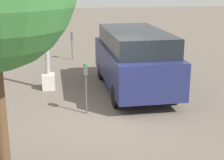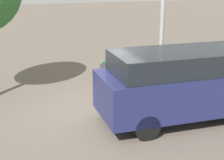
# 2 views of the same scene
# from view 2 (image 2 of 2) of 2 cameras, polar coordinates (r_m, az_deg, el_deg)

# --- Properties ---
(ground_plane) EXTENTS (80.00, 80.00, 0.00)m
(ground_plane) POSITION_cam_2_polar(r_m,az_deg,el_deg) (10.99, -2.85, -5.16)
(ground_plane) COLOR #60564C
(parking_meter_near) EXTENTS (0.21, 0.12, 1.50)m
(parking_meter_near) POSITION_cam_2_polar(r_m,az_deg,el_deg) (11.15, -1.47, 1.24)
(parking_meter_near) COLOR #4C4C4C
(parking_meter_near) RESTS_ON ground
(lamp_post) EXTENTS (0.44, 0.44, 5.21)m
(lamp_post) POSITION_cam_2_polar(r_m,az_deg,el_deg) (12.89, 8.20, 5.86)
(lamp_post) COLOR beige
(lamp_post) RESTS_ON ground
(parked_van) EXTENTS (5.05, 2.09, 2.11)m
(parked_van) POSITION_cam_2_polar(r_m,az_deg,el_deg) (10.21, 11.84, -0.44)
(parked_van) COLOR navy
(parked_van) RESTS_ON ground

